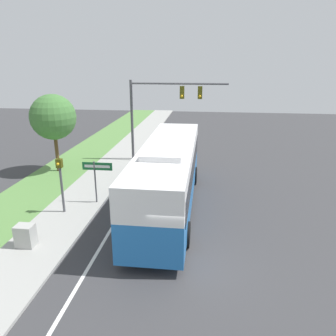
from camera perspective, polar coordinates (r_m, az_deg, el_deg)
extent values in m
plane|color=#38383A|center=(13.29, 2.94, -15.98)|extent=(80.00, 80.00, 0.00)
cube|color=#9E9E99|center=(14.92, -22.23, -13.04)|extent=(2.80, 80.00, 0.12)
cube|color=silver|center=(13.95, -12.49, -14.62)|extent=(0.14, 30.00, 0.01)
cube|color=#236BB7|center=(17.18, 0.04, -3.13)|extent=(2.56, 12.07, 1.66)
cube|color=white|center=(16.69, 0.04, 1.71)|extent=(2.56, 12.07, 1.36)
cube|color=black|center=(16.83, 0.04, 0.18)|extent=(2.60, 11.10, 1.03)
cube|color=white|center=(15.61, -0.36, 3.60)|extent=(1.79, 4.22, 0.24)
cylinder|color=black|center=(21.05, -2.05, -1.03)|extent=(0.28, 1.09, 1.09)
cylinder|color=black|center=(20.82, 4.64, -1.30)|extent=(0.28, 1.09, 1.09)
cylinder|color=black|center=(14.33, -6.78, -10.82)|extent=(0.28, 1.09, 1.09)
cylinder|color=black|center=(13.99, 3.25, -11.46)|extent=(0.28, 1.09, 1.09)
cylinder|color=#4C4C51|center=(25.34, -6.28, 8.07)|extent=(0.20, 0.20, 6.15)
cylinder|color=#4C4C51|center=(24.44, 1.91, 14.47)|extent=(7.12, 0.14, 0.14)
cube|color=#47470F|center=(24.46, 2.46, 13.01)|extent=(0.32, 0.28, 0.90)
sphere|color=yellow|center=(24.31, 2.42, 12.40)|extent=(0.18, 0.18, 0.18)
cube|color=#47470F|center=(24.40, 5.60, 12.93)|extent=(0.32, 0.28, 0.90)
sphere|color=yellow|center=(24.24, 5.57, 12.31)|extent=(0.18, 0.18, 0.18)
cylinder|color=#4C4C51|center=(17.20, -18.01, -3.16)|extent=(0.12, 0.12, 2.93)
cube|color=#47470F|center=(16.81, -18.42, 0.80)|extent=(0.28, 0.24, 0.44)
sphere|color=yellow|center=(16.68, -18.63, 0.65)|extent=(0.14, 0.14, 0.14)
cylinder|color=#4C4C51|center=(18.00, -12.52, -2.58)|extent=(0.08, 0.08, 2.43)
cube|color=#145B2D|center=(17.64, -12.23, 0.29)|extent=(1.62, 0.03, 0.42)
cube|color=white|center=(17.63, -12.25, 0.28)|extent=(1.38, 0.01, 0.15)
cube|color=#A8A8A3|center=(14.99, -23.58, -10.74)|extent=(0.74, 0.57, 0.94)
cylinder|color=brown|center=(23.93, -18.80, 2.84)|extent=(0.24, 0.24, 2.87)
sphere|color=#427538|center=(23.46, -19.38, 8.37)|extent=(3.04, 3.04, 3.04)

